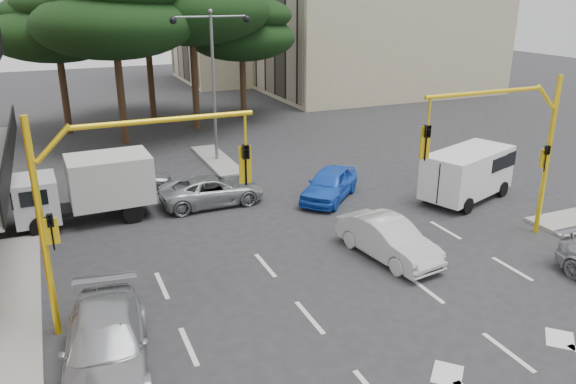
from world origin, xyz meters
The scene contains 16 objects.
ground centered at (0.00, 0.00, 0.00)m, with size 120.00×120.00×0.00m, color #28282B.
median_strip centered at (0.00, 16.00, 0.07)m, with size 1.40×6.00×0.15m, color gray.
pine_left_near centered at (-3.94, 21.96, 7.60)m, with size 9.15×9.15×10.23m.
pine_left_far centered at (-6.94, 25.96, 6.91)m, with size 8.32×8.32×9.30m.
pine_right centered at (5.06, 25.96, 6.22)m, with size 7.49×7.49×8.37m.
pine_back centered at (-0.94, 28.96, 7.60)m, with size 9.15×9.15×10.23m.
signal_mast_right centered at (6.80, 1.99, 3.88)m, with size 5.79×0.37×6.00m.
signal_mast_left centered at (-6.80, 1.99, 3.88)m, with size 5.79×0.37×6.00m.
street_lamp_center centered at (0.00, 16.00, 5.43)m, with size 4.16×0.36×7.77m.
car_white_hatch centered at (2.15, 2.42, 0.69)m, with size 1.46×4.19×1.38m, color silver.
car_blue_compact centered at (2.97, 8.43, 0.69)m, with size 1.64×4.07×1.39m, color blue.
car_silver_wagon centered at (-7.53, -0.18, 0.72)m, with size 2.01×4.94×1.43m, color #A2A4AA.
car_silver_cross_a centered at (-2.00, 9.85, 0.63)m, with size 2.09×4.53×1.26m, color #9EA2A6.
car_silver_cross_b centered at (-5.00, 13.00, 0.64)m, with size 1.51×3.74×1.28m, color #9B9FA3.
van_white centered at (8.50, 6.00, 1.14)m, with size 2.06×4.56×2.28m, color white, non-canonical shape.
box_truck_a centered at (-7.11, 10.00, 1.30)m, with size 2.23×5.30×2.61m, color silver, non-canonical shape.
Camera 1 is at (-8.02, -12.45, 8.77)m, focal length 35.00 mm.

